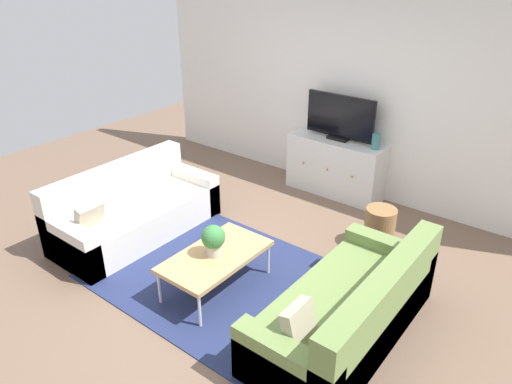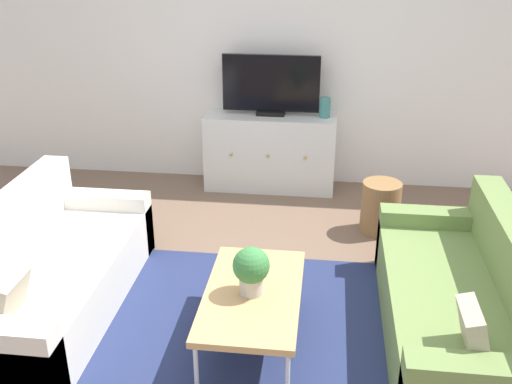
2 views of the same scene
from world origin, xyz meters
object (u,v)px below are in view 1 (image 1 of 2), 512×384
(couch_left_side, at_px, (132,212))
(potted_plant, at_px, (213,239))
(couch_right_side, at_px, (352,314))
(wicker_basket, at_px, (380,227))
(flat_screen_tv, at_px, (340,118))
(tv_console, at_px, (335,167))
(glass_vase, at_px, (376,142))
(coffee_table, at_px, (216,257))

(couch_left_side, bearing_deg, potted_plant, -7.71)
(couch_right_side, xyz_separation_m, wicker_basket, (-0.46, 1.51, -0.03))
(flat_screen_tv, bearing_deg, wicker_basket, -39.75)
(couch_left_side, height_order, tv_console, couch_left_side)
(couch_right_side, height_order, glass_vase, glass_vase)
(flat_screen_tv, relative_size, wicker_basket, 2.07)
(coffee_table, height_order, glass_vase, glass_vase)
(flat_screen_tv, distance_m, glass_vase, 0.57)
(wicker_basket, bearing_deg, couch_right_side, -73.17)
(flat_screen_tv, height_order, glass_vase, flat_screen_tv)
(couch_left_side, height_order, potted_plant, couch_left_side)
(couch_right_side, distance_m, potted_plant, 1.43)
(couch_left_side, xyz_separation_m, potted_plant, (1.50, -0.20, 0.30))
(couch_left_side, relative_size, glass_vase, 9.95)
(glass_vase, bearing_deg, wicker_basket, -58.46)
(couch_right_side, height_order, potted_plant, couch_right_side)
(couch_right_side, bearing_deg, coffee_table, -172.04)
(tv_console, height_order, glass_vase, glass_vase)
(couch_right_side, height_order, flat_screen_tv, flat_screen_tv)
(couch_left_side, bearing_deg, wicker_basket, 31.97)
(couch_left_side, xyz_separation_m, coffee_table, (1.51, -0.19, 0.10))
(coffee_table, bearing_deg, potted_plant, -124.64)
(flat_screen_tv, bearing_deg, glass_vase, -2.15)
(wicker_basket, bearing_deg, tv_console, 140.90)
(potted_plant, bearing_deg, tv_console, 93.19)
(flat_screen_tv, height_order, wicker_basket, flat_screen_tv)
(glass_vase, bearing_deg, tv_console, -180.00)
(potted_plant, distance_m, flat_screen_tv, 2.65)
(couch_left_side, xyz_separation_m, tv_console, (1.35, 2.37, 0.12))
(flat_screen_tv, bearing_deg, potted_plant, -86.84)
(couch_left_side, relative_size, flat_screen_tv, 2.01)
(couch_left_side, distance_m, couch_right_side, 2.88)
(couch_right_side, relative_size, tv_console, 1.47)
(coffee_table, relative_size, wicker_basket, 2.35)
(coffee_table, height_order, potted_plant, potted_plant)
(potted_plant, height_order, flat_screen_tv, flat_screen_tv)
(couch_right_side, xyz_separation_m, glass_vase, (-0.99, 2.37, 0.61))
(glass_vase, bearing_deg, coffee_table, -98.47)
(tv_console, relative_size, glass_vase, 6.78)
(couch_right_side, bearing_deg, glass_vase, 112.58)
(coffee_table, xyz_separation_m, flat_screen_tv, (-0.15, 2.59, 0.70))
(potted_plant, bearing_deg, flat_screen_tv, 93.16)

